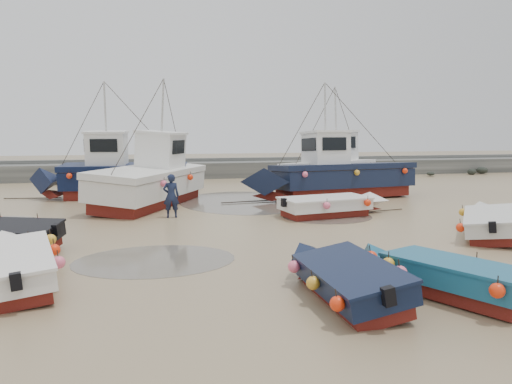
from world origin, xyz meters
TOP-DOWN VIEW (x-y plane):
  - ground at (0.00, 0.00)m, footprint 120.00×120.00m
  - seawall at (0.05, 21.99)m, footprint 60.00×4.92m
  - puddle_a at (-3.26, -2.17)m, footprint 4.65×4.65m
  - puddle_b at (4.16, 3.50)m, footprint 3.89×3.89m
  - puddle_d at (1.61, 8.70)m, footprint 6.84×6.84m
  - dinghy_0 at (-6.60, -3.44)m, footprint 2.66×6.58m
  - dinghy_1 at (0.89, -6.30)m, footprint 2.03×5.67m
  - dinghy_2 at (3.05, -6.64)m, footprint 3.11×5.11m
  - dinghy_3 at (8.65, -1.16)m, footprint 4.59×5.82m
  - dinghy_5 at (4.46, 3.74)m, footprint 6.17×2.57m
  - cabin_boat_0 at (-5.12, 11.60)m, footprint 9.81×3.42m
  - cabin_boat_1 at (-2.99, 8.91)m, footprint 6.64×10.50m
  - cabin_boat_2 at (6.56, 9.02)m, footprint 10.97×3.96m
  - cabin_boat_3 at (7.70, 11.45)m, footprint 8.50×5.47m
  - person at (-2.40, 4.81)m, footprint 0.69×0.46m

SIDE VIEW (x-z plane):
  - ground at x=0.00m, z-range 0.00..0.00m
  - person at x=-2.40m, z-range -0.94..0.94m
  - puddle_a at x=-3.26m, z-range 0.00..0.01m
  - puddle_b at x=4.16m, z-range 0.00..0.01m
  - puddle_d at x=1.61m, z-range 0.00..0.01m
  - dinghy_3 at x=8.65m, z-range -0.18..1.25m
  - dinghy_0 at x=-6.60m, z-range -0.18..1.25m
  - dinghy_5 at x=4.46m, z-range -0.17..1.26m
  - dinghy_1 at x=0.89m, z-range -0.16..1.27m
  - dinghy_2 at x=3.05m, z-range -0.15..1.27m
  - seawall at x=0.05m, z-range -0.12..1.38m
  - cabin_boat_1 at x=-2.99m, z-range -1.80..4.42m
  - cabin_boat_2 at x=6.56m, z-range -1.80..4.42m
  - cabin_boat_0 at x=-5.12m, z-range -1.76..4.46m
  - cabin_boat_3 at x=7.70m, z-range -1.72..4.50m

